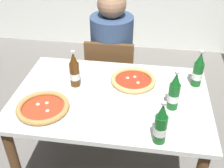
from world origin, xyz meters
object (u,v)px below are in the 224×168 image
at_px(beer_bottle_center, 198,71).
at_px(napkin_with_cutlery, 51,71).
at_px(pizza_marinara_far, 43,108).
at_px(beer_bottle_right, 74,71).
at_px(diner_seated, 112,64).
at_px(beer_bottle_extra, 161,125).
at_px(pizza_margherita_near, 133,81).
at_px(beer_bottle_left, 174,93).
at_px(dining_table_main, 111,109).
at_px(chair_behind_table, 111,77).

bearing_deg(beer_bottle_center, napkin_with_cutlery, 178.70).
height_order(pizza_marinara_far, beer_bottle_right, beer_bottle_right).
height_order(diner_seated, beer_bottle_extra, diner_seated).
bearing_deg(pizza_margherita_near, diner_seated, 113.07).
bearing_deg(beer_bottle_left, napkin_with_cutlery, 161.33).
xyz_separation_m(pizza_margherita_near, pizza_marinara_far, (-0.48, -0.35, -0.00)).
relative_size(beer_bottle_left, beer_bottle_extra, 1.00).
height_order(beer_bottle_right, napkin_with_cutlery, beer_bottle_right).
distance_m(dining_table_main, beer_bottle_right, 0.34).
bearing_deg(beer_bottle_right, beer_bottle_left, -12.94).
relative_size(beer_bottle_left, beer_bottle_center, 1.00).
distance_m(pizza_marinara_far, beer_bottle_left, 0.75).
height_order(chair_behind_table, beer_bottle_extra, beer_bottle_extra).
bearing_deg(beer_bottle_center, beer_bottle_extra, -113.33).
bearing_deg(dining_table_main, beer_bottle_right, 162.38).
bearing_deg(napkin_with_cutlery, pizza_margherita_near, -6.58).
relative_size(chair_behind_table, diner_seated, 0.70).
height_order(chair_behind_table, beer_bottle_right, beer_bottle_right).
bearing_deg(diner_seated, beer_bottle_right, -104.50).
bearing_deg(diner_seated, pizza_marinara_far, -107.18).
bearing_deg(dining_table_main, diner_seated, 97.97).
xyz_separation_m(beer_bottle_center, napkin_with_cutlery, (-0.99, 0.02, -0.10)).
xyz_separation_m(diner_seated, beer_bottle_extra, (0.39, -1.00, 0.27)).
xyz_separation_m(dining_table_main, beer_bottle_right, (-0.24, 0.08, 0.22)).
relative_size(dining_table_main, pizza_margherita_near, 3.74).
height_order(beer_bottle_right, beer_bottle_extra, same).
xyz_separation_m(diner_seated, beer_bottle_left, (0.46, -0.72, 0.27)).
bearing_deg(beer_bottle_left, dining_table_main, 170.25).
distance_m(dining_table_main, beer_bottle_center, 0.60).
bearing_deg(beer_bottle_center, beer_bottle_left, -121.52).
height_order(dining_table_main, beer_bottle_extra, beer_bottle_extra).
xyz_separation_m(pizza_margherita_near, napkin_with_cutlery, (-0.58, 0.07, -0.02)).
xyz_separation_m(diner_seated, beer_bottle_right, (-0.15, -0.58, 0.27)).
height_order(pizza_margherita_near, beer_bottle_left, beer_bottle_left).
bearing_deg(napkin_with_cutlery, beer_bottle_center, -1.30).
bearing_deg(napkin_with_cutlery, beer_bottle_left, -18.67).
distance_m(chair_behind_table, beer_bottle_left, 0.90).
xyz_separation_m(chair_behind_table, beer_bottle_left, (0.46, -0.67, 0.37)).
xyz_separation_m(diner_seated, beer_bottle_center, (0.62, -0.47, 0.27)).
bearing_deg(beer_bottle_extra, diner_seated, 111.23).
distance_m(chair_behind_table, beer_bottle_extra, 1.09).
height_order(chair_behind_table, diner_seated, diner_seated).
height_order(pizza_margherita_near, beer_bottle_right, beer_bottle_right).
relative_size(dining_table_main, pizza_marinara_far, 3.65).
xyz_separation_m(chair_behind_table, beer_bottle_center, (0.62, -0.42, 0.37)).
bearing_deg(pizza_margherita_near, pizza_marinara_far, -143.92).
distance_m(beer_bottle_center, napkin_with_cutlery, 0.99).
bearing_deg(napkin_with_cutlery, diner_seated, 50.41).
xyz_separation_m(pizza_margherita_near, beer_bottle_center, (0.40, 0.05, 0.08)).
bearing_deg(chair_behind_table, napkin_with_cutlery, 46.72).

